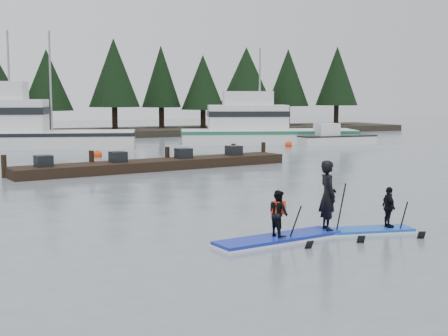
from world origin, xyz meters
name	(u,v)px	position (x,y,z in m)	size (l,w,h in m)	color
ground	(322,235)	(0.00, 0.00, 0.00)	(160.00, 160.00, 0.00)	slate
far_shore	(51,134)	(0.00, 42.00, 0.30)	(70.00, 8.00, 0.60)	#2D281E
treeline	(51,138)	(0.00, 42.00, 0.00)	(60.00, 4.00, 8.00)	black
fishing_boat_large	(16,138)	(-3.98, 31.86, 0.66)	(15.87, 8.70, 8.90)	white
fishing_boat_medium	(263,136)	(13.57, 28.50, 0.55)	(13.54, 7.94, 7.97)	white
skiff	(337,140)	(17.92, 25.06, 0.34)	(5.81, 1.74, 0.68)	white
floating_dock	(157,165)	(0.77, 15.53, 0.23)	(13.98, 1.86, 0.47)	black
buoy_b	(98,157)	(-0.39, 22.86, 0.00)	(0.51, 0.51, 0.51)	red
buoy_c	(288,147)	(13.65, 24.81, 0.00)	(0.51, 0.51, 0.51)	red
paddleboard_solo	(278,227)	(-1.36, -0.15, 0.35)	(3.47, 1.28, 1.76)	#1125A4
paddleboard_duo	(347,207)	(0.69, -0.11, 0.70)	(3.10, 1.55, 2.45)	blue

